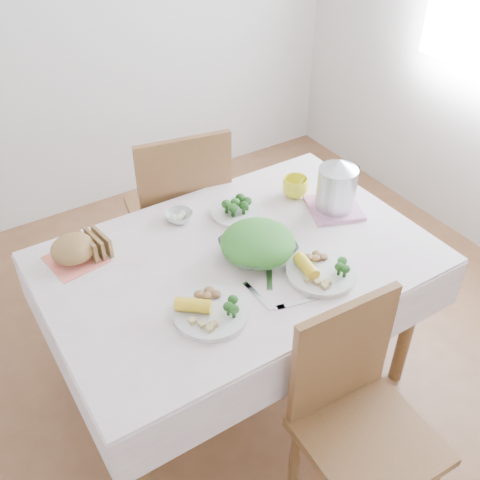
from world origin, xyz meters
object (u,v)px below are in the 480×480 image
dining_table (239,324)px  chair_far (177,217)px  electric_kettle (337,186)px  dinner_plate_right (321,273)px  chair_near (369,439)px  salad_bowl (258,249)px  dinner_plate_left (211,312)px  yellow_mug (295,187)px

dining_table → chair_far: (0.09, 0.74, 0.09)m
electric_kettle → dinner_plate_right: bearing=-157.5°
chair_near → dinner_plate_right: chair_near is taller
chair_far → dinner_plate_right: 1.05m
salad_bowl → dinner_plate_left: bearing=-150.5°
dinner_plate_right → yellow_mug: size_ratio=2.26×
salad_bowl → dinner_plate_left: salad_bowl is taller
chair_far → chair_near: bearing=99.1°
dining_table → dinner_plate_left: dinner_plate_left is taller
salad_bowl → dining_table: bearing=147.6°
chair_far → dinner_plate_left: (-0.34, -0.96, 0.31)m
dinner_plate_left → yellow_mug: size_ratio=2.29×
chair_near → electric_kettle: 1.03m
salad_bowl → yellow_mug: bearing=34.8°
dinner_plate_left → salad_bowl: bearing=29.5°
chair_near → chair_far: (0.05, 1.50, -0.00)m
chair_near → chair_far: size_ratio=0.92×
dining_table → dinner_plate_left: size_ratio=5.17×
yellow_mug → chair_near: bearing=-112.1°
chair_far → electric_kettle: bearing=132.8°
chair_near → chair_far: chair_far is taller
dining_table → salad_bowl: size_ratio=5.09×
yellow_mug → salad_bowl: bearing=-145.2°
chair_far → dinner_plate_right: size_ratio=3.84×
dinner_plate_right → chair_near: bearing=-107.7°
dining_table → salad_bowl: 0.43m
dinner_plate_left → dinner_plate_right: bearing=-5.5°
chair_near → dinner_plate_left: size_ratio=3.47×
dinner_plate_right → electric_kettle: electric_kettle is taller
salad_bowl → yellow_mug: size_ratio=2.33×
dinner_plate_right → electric_kettle: size_ratio=1.14×
dinner_plate_left → yellow_mug: (0.70, 0.44, 0.04)m
chair_far → salad_bowl: chair_far is taller
dinner_plate_left → yellow_mug: bearing=32.5°
dinner_plate_left → dinner_plate_right: same height
dinner_plate_left → electric_kettle: (0.78, 0.26, 0.11)m
chair_far → yellow_mug: (0.36, -0.51, 0.34)m
yellow_mug → electric_kettle: 0.21m
dining_table → yellow_mug: (0.44, 0.22, 0.43)m
dinner_plate_left → dinner_plate_right: (0.46, -0.04, 0.00)m
dinner_plate_right → chair_far: bearing=96.4°
dinner_plate_left → yellow_mug: yellow_mug is taller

